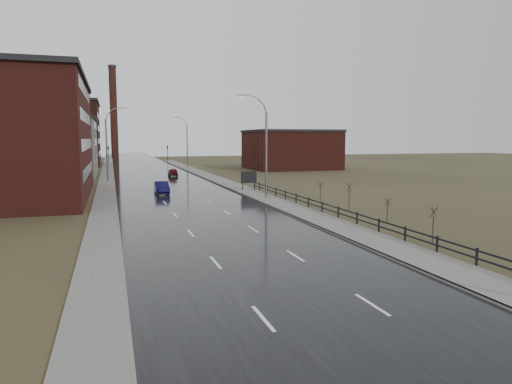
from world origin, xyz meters
TOP-DOWN VIEW (x-y plane):
  - ground at (0.00, 0.00)m, footprint 320.00×320.00m
  - road at (0.00, 60.00)m, footprint 14.00×300.00m
  - sidewalk_right at (8.60, 35.00)m, footprint 3.20×180.00m
  - curb_right at (7.08, 35.00)m, footprint 0.16×180.00m
  - sidewalk_left at (-8.20, 60.00)m, footprint 2.40×260.00m
  - warehouse_mid at (-17.99, 78.00)m, footprint 16.32×20.40m
  - warehouse_far at (-22.99, 108.00)m, footprint 26.52×24.48m
  - building_right at (30.30, 82.00)m, footprint 18.36×16.32m
  - smokestack at (-6.00, 150.00)m, footprint 2.70×2.70m
  - streetlight_right_mid at (8.50, 36.00)m, footprint 3.36×0.28m
  - streetlight_left at (-7.70, 62.00)m, footprint 3.36×0.28m
  - streetlight_right_far at (8.50, 90.00)m, footprint 3.36×0.28m
  - guardrail at (10.30, 18.31)m, footprint 0.10×53.05m
  - shrub_c at (11.89, 12.36)m, footprint 0.56×0.60m
  - shrub_d at (13.13, 19.25)m, footprint 0.48×0.50m
  - shrub_e at (13.34, 25.68)m, footprint 0.61×0.65m
  - shrub_f at (13.94, 32.98)m, footprint 0.47×0.50m
  - billboard at (9.10, 43.69)m, footprint 2.08×0.17m
  - traffic_light_left at (-8.00, 120.00)m, footprint 0.58×2.73m
  - traffic_light_right at (8.00, 120.00)m, footprint 0.58×2.73m
  - car_near at (-1.76, 43.90)m, footprint 1.65×4.51m
  - car_far at (2.89, 69.18)m, footprint 2.10×4.32m

SIDE VIEW (x-z plane):
  - ground at x=0.00m, z-range 0.00..0.00m
  - road at x=0.00m, z-range 0.00..0.06m
  - sidewalk_left at x=-8.20m, z-range 0.00..0.12m
  - sidewalk_right at x=8.60m, z-range 0.00..0.18m
  - curb_right at x=7.08m, z-range 0.00..0.18m
  - car_far at x=2.89m, z-range 0.00..1.42m
  - guardrail at x=10.30m, z-range 0.16..1.26m
  - car_near at x=-1.76m, z-range 0.00..1.48m
  - shrub_f at x=13.94m, z-range 0.06..2.03m
  - shrub_d at x=13.13m, z-range 0.06..2.06m
  - shrub_c at x=11.89m, z-range 0.07..2.46m
  - shrub_e at x=13.34m, z-range 0.08..2.68m
  - billboard at x=9.10m, z-range 0.44..2.96m
  - building_right at x=30.30m, z-range 0.01..8.51m
  - traffic_light_left at x=-8.00m, z-range 1.95..7.25m
  - traffic_light_right at x=8.00m, z-range 1.95..7.25m
  - warehouse_mid at x=-17.99m, z-range 0.01..10.51m
  - streetlight_right_mid at x=8.50m, z-range 0.16..11.51m
  - streetlight_left at x=-7.70m, z-range 0.16..11.51m
  - streetlight_right_far at x=8.50m, z-range 0.16..11.51m
  - warehouse_far at x=-22.99m, z-range 0.01..15.51m
  - smokestack at x=-6.00m, z-range 0.15..30.85m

